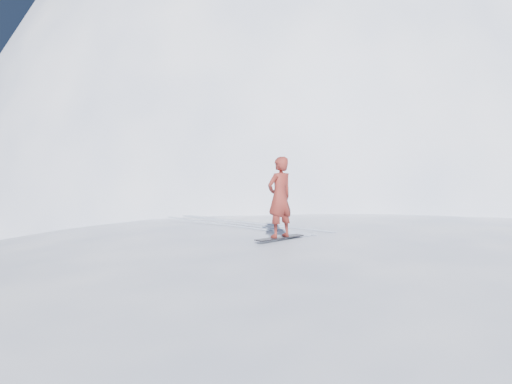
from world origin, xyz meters
TOP-DOWN VIEW (x-y plane):
  - ground at (0.00, 0.00)m, footprint 400.00×400.00m
  - near_ridge at (1.00, 3.00)m, footprint 36.00×28.00m
  - summit_peak at (22.00, 26.00)m, footprint 60.00×56.00m
  - peak_shoulder at (10.00, 20.00)m, footprint 28.00×24.00m
  - wind_bumps at (-0.56, 2.12)m, footprint 16.00×14.40m
  - snowboard at (-2.50, 1.67)m, footprint 1.44×0.34m
  - snowboarder at (-2.50, 1.67)m, footprint 0.75×0.52m
  - board_tracks at (-1.79, 4.46)m, footprint 2.22×5.95m

SIDE VIEW (x-z plane):
  - ground at x=0.00m, z-range 0.00..0.00m
  - near_ridge at x=1.00m, z-range -2.40..2.40m
  - summit_peak at x=22.00m, z-range -28.00..28.00m
  - peak_shoulder at x=10.00m, z-range -9.00..9.00m
  - wind_bumps at x=-0.56m, z-range -0.50..0.50m
  - snowboard at x=-2.50m, z-range 2.40..2.42m
  - board_tracks at x=-1.79m, z-range 2.40..2.44m
  - snowboarder at x=-2.50m, z-range 2.42..4.42m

